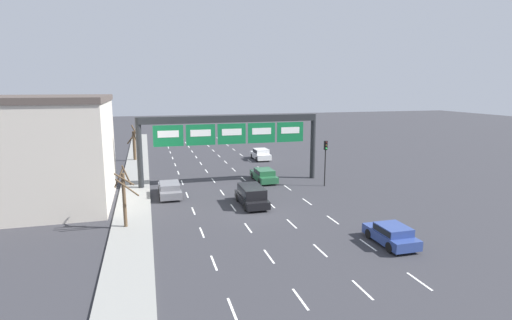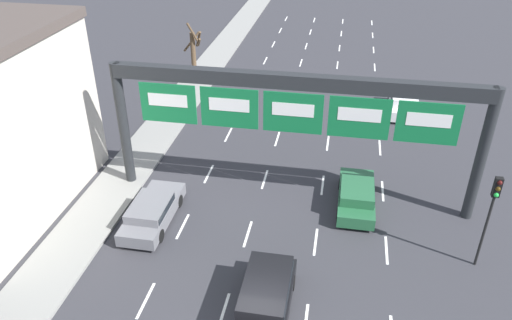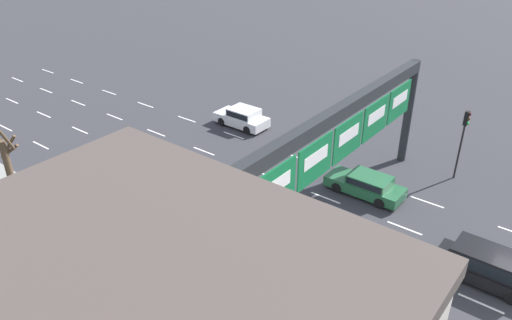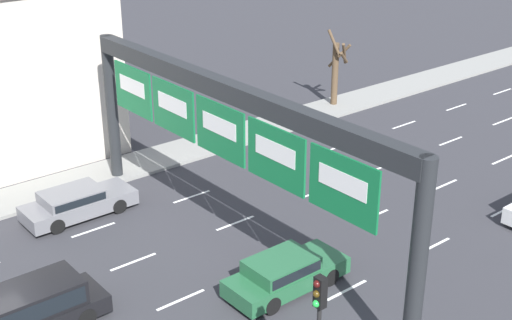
{
  "view_description": "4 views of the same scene",
  "coord_description": "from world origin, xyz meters",
  "px_view_note": "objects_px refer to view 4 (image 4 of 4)",
  "views": [
    {
      "loc": [
        -8.31,
        -30.2,
        9.96
      ],
      "look_at": [
        1.74,
        6.18,
        2.94
      ],
      "focal_mm": 28.0,
      "sensor_mm": 36.0,
      "label": 1
    },
    {
      "loc": [
        2.18,
        -12.7,
        15.41
      ],
      "look_at": [
        -2.03,
        10.33,
        1.63
      ],
      "focal_mm": 35.0,
      "sensor_mm": 36.0,
      "label": 2
    },
    {
      "loc": [
        -20.91,
        -1.25,
        16.19
      ],
      "look_at": [
        -2.2,
        13.31,
        3.46
      ],
      "focal_mm": 35.0,
      "sensor_mm": 36.0,
      "label": 3
    },
    {
      "loc": [
        19.78,
        -5.35,
        14.54
      ],
      "look_at": [
        1.96,
        9.19,
        4.64
      ],
      "focal_mm": 50.0,
      "sensor_mm": 36.0,
      "label": 4
    }
  ],
  "objects_px": {
    "suv_black": "(32,306)",
    "car_grey": "(77,202)",
    "sign_gantry": "(226,121)",
    "tree_bare_second": "(336,68)",
    "car_green": "(285,272)",
    "traffic_light_near_gantry": "(318,320)"
  },
  "relations": [
    {
      "from": "suv_black",
      "to": "tree_bare_second",
      "type": "relative_size",
      "value": 0.99
    },
    {
      "from": "car_green",
      "to": "traffic_light_near_gantry",
      "type": "height_order",
      "value": "traffic_light_near_gantry"
    },
    {
      "from": "car_green",
      "to": "traffic_light_near_gantry",
      "type": "distance_m",
      "value": 6.92
    },
    {
      "from": "car_grey",
      "to": "traffic_light_near_gantry",
      "type": "height_order",
      "value": "traffic_light_near_gantry"
    },
    {
      "from": "car_grey",
      "to": "suv_black",
      "type": "bearing_deg",
      "value": -36.12
    },
    {
      "from": "sign_gantry",
      "to": "traffic_light_near_gantry",
      "type": "xyz_separation_m",
      "value": [
        8.81,
        -3.66,
        -2.21
      ]
    },
    {
      "from": "suv_black",
      "to": "car_grey",
      "type": "bearing_deg",
      "value": 143.88
    },
    {
      "from": "sign_gantry",
      "to": "car_grey",
      "type": "xyz_separation_m",
      "value": [
        -6.5,
        -3.3,
        -4.8
      ]
    },
    {
      "from": "suv_black",
      "to": "traffic_light_near_gantry",
      "type": "bearing_deg",
      "value": 26.61
    },
    {
      "from": "car_grey",
      "to": "traffic_light_near_gantry",
      "type": "distance_m",
      "value": 15.54
    },
    {
      "from": "suv_black",
      "to": "tree_bare_second",
      "type": "bearing_deg",
      "value": 112.54
    },
    {
      "from": "sign_gantry",
      "to": "suv_black",
      "type": "distance_m",
      "value": 9.27
    },
    {
      "from": "car_grey",
      "to": "traffic_light_near_gantry",
      "type": "xyz_separation_m",
      "value": [
        15.32,
        -0.35,
        2.59
      ]
    },
    {
      "from": "car_green",
      "to": "traffic_light_near_gantry",
      "type": "relative_size",
      "value": 1.02
    },
    {
      "from": "car_green",
      "to": "traffic_light_near_gantry",
      "type": "bearing_deg",
      "value": -33.79
    },
    {
      "from": "car_grey",
      "to": "suv_black",
      "type": "relative_size",
      "value": 1.03
    },
    {
      "from": "sign_gantry",
      "to": "suv_black",
      "type": "relative_size",
      "value": 3.95
    },
    {
      "from": "car_grey",
      "to": "traffic_light_near_gantry",
      "type": "relative_size",
      "value": 1.05
    },
    {
      "from": "sign_gantry",
      "to": "tree_bare_second",
      "type": "height_order",
      "value": "sign_gantry"
    },
    {
      "from": "sign_gantry",
      "to": "car_grey",
      "type": "distance_m",
      "value": 8.73
    },
    {
      "from": "car_grey",
      "to": "car_green",
      "type": "xyz_separation_m",
      "value": [
        9.98,
        3.22,
        0.03
      ]
    },
    {
      "from": "sign_gantry",
      "to": "car_grey",
      "type": "bearing_deg",
      "value": -153.08
    }
  ]
}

